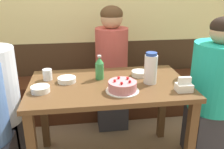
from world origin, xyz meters
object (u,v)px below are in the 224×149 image
bench_seat (100,97)px  person_grey_tee (214,91)px  napkin_holder (184,86)px  bowl_side_dish (67,80)px  bowl_rice_small (40,89)px  soju_bottle (100,68)px  person_dark_striped (112,71)px  bowl_soup_white (140,73)px  glass_water_tall (47,75)px  birthday_cake (122,86)px  water_pitcher (151,68)px

bench_seat → person_grey_tee: (0.86, -0.84, 0.39)m
napkin_holder → bowl_side_dish: size_ratio=0.79×
bowl_rice_small → soju_bottle: bearing=24.1°
person_grey_tee → person_dark_striped: person_dark_striped is taller
bench_seat → soju_bottle: (-0.06, -0.73, 0.59)m
bench_seat → bowl_soup_white: size_ratio=18.58×
glass_water_tall → person_dark_striped: (0.57, 0.48, -0.17)m
birthday_cake → water_pitcher: (0.23, 0.12, 0.08)m
bowl_rice_small → glass_water_tall: bearing=83.2°
bowl_side_dish → person_dark_striped: (0.42, 0.55, -0.14)m
napkin_holder → glass_water_tall: napkin_holder is taller
napkin_holder → person_dark_striped: bearing=115.1°
water_pitcher → bowl_soup_white: water_pitcher is taller
water_pitcher → napkin_holder: water_pitcher is taller
bench_seat → glass_water_tall: (-0.46, -0.69, 0.55)m
soju_bottle → bench_seat: bearing=85.2°
glass_water_tall → person_grey_tee: size_ratio=0.07×
bench_seat → bowl_rice_small: size_ratio=18.38×
bowl_rice_small → birthday_cake: bearing=-6.6°
bowl_soup_white → glass_water_tall: bearing=178.7°
napkin_holder → bowl_side_dish: bearing=160.6°
bowl_rice_small → person_grey_tee: size_ratio=0.11×
soju_bottle → bowl_soup_white: 0.33m
bench_seat → person_grey_tee: person_grey_tee is taller
soju_bottle → bowl_side_dish: bearing=-173.0°
birthday_cake → bowl_rice_small: bearing=173.4°
bowl_soup_white → bowl_rice_small: bearing=-164.3°
napkin_holder → person_grey_tee: size_ratio=0.09×
birthday_cake → water_pitcher: size_ratio=0.99×
water_pitcher → glass_water_tall: size_ratio=2.79×
bowl_soup_white → water_pitcher: bearing=-75.1°
soju_bottle → person_dark_striped: 0.58m
bowl_side_dish → person_grey_tee: 1.18m
water_pitcher → glass_water_tall: bearing=167.3°
glass_water_tall → person_dark_striped: size_ratio=0.07×
glass_water_tall → person_grey_tee: bearing=-6.3°
bench_seat → bowl_soup_white: (0.26, -0.71, 0.52)m
bench_seat → water_pitcher: bearing=-70.5°
bowl_rice_small → person_dark_striped: bearing=49.8°
bench_seat → bowl_side_dish: size_ratio=17.33×
person_dark_striped → bench_seat: bearing=-153.8°
water_pitcher → soju_bottle: water_pitcher is taller
glass_water_tall → person_grey_tee: (1.32, -0.15, -0.16)m
soju_bottle → napkin_holder: bearing=-29.6°
soju_bottle → bowl_rice_small: 0.48m
napkin_holder → person_dark_striped: size_ratio=0.09×
glass_water_tall → person_grey_tee: person_grey_tee is taller
birthday_cake → bowl_side_dish: bearing=149.8°
soju_bottle → napkin_holder: size_ratio=1.75×
birthday_cake → bowl_rice_small: (-0.56, 0.07, -0.01)m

